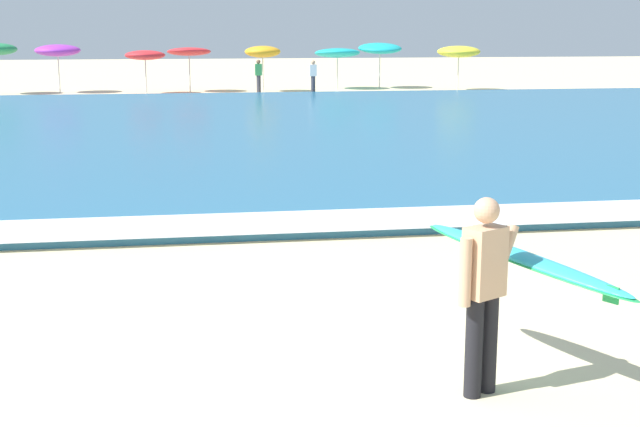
{
  "coord_description": "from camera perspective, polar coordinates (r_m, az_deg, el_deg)",
  "views": [
    {
      "loc": [
        -0.15,
        -7.65,
        3.11
      ],
      "look_at": [
        1.33,
        1.64,
        1.1
      ],
      "focal_mm": 49.31,
      "sensor_mm": 36.0,
      "label": 1
    }
  ],
  "objects": [
    {
      "name": "beach_umbrella_5",
      "position": [
        42.87,
        -3.75,
        10.43
      ],
      "size": [
        1.73,
        1.74,
        2.22
      ],
      "color": "beige",
      "rests_on": "ground"
    },
    {
      "name": "surf_foam",
      "position": [
        13.52,
        -8.18,
        -0.74
      ],
      "size": [
        120.0,
        1.53,
        0.01
      ],
      "primitive_type": "cube",
      "color": "white",
      "rests_on": "sea"
    },
    {
      "name": "sea",
      "position": [
        26.77,
        -8.69,
        5.4
      ],
      "size": [
        120.0,
        28.0,
        0.14
      ],
      "primitive_type": "cube",
      "color": "teal",
      "rests_on": "ground"
    },
    {
      "name": "surfer_with_board",
      "position": [
        7.7,
        11.73,
        -3.92
      ],
      "size": [
        1.39,
        2.16,
        1.73
      ],
      "color": "black",
      "rests_on": "ground"
    },
    {
      "name": "beachgoer_near_row_mid",
      "position": [
        41.29,
        -0.45,
        8.91
      ],
      "size": [
        0.32,
        0.2,
        1.58
      ],
      "color": "#383842",
      "rests_on": "ground"
    },
    {
      "name": "beach_umbrella_2",
      "position": [
        43.89,
        -16.67,
        10.1
      ],
      "size": [
        2.11,
        2.12,
        2.29
      ],
      "color": "beige",
      "rests_on": "ground"
    },
    {
      "name": "beach_umbrella_4",
      "position": [
        43.18,
        -8.5,
        10.35
      ],
      "size": [
        2.09,
        2.12,
        2.2
      ],
      "color": "beige",
      "rests_on": "ground"
    },
    {
      "name": "beachgoer_near_row_left",
      "position": [
        42.02,
        -4.01,
        8.94
      ],
      "size": [
        0.32,
        0.2,
        1.58
      ],
      "color": "#383842",
      "rests_on": "ground"
    },
    {
      "name": "beach_umbrella_8",
      "position": [
        44.11,
        8.99,
        10.33
      ],
      "size": [
        2.1,
        2.1,
        2.19
      ],
      "color": "beige",
      "rests_on": "ground"
    },
    {
      "name": "beach_umbrella_7",
      "position": [
        45.38,
        3.91,
        10.64
      ],
      "size": [
        2.2,
        2.24,
        2.37
      ],
      "color": "beige",
      "rests_on": "ground"
    },
    {
      "name": "beach_umbrella_6",
      "position": [
        44.73,
        1.13,
        10.38
      ],
      "size": [
        2.29,
        2.31,
        2.11
      ],
      "color": "beige",
      "rests_on": "ground"
    },
    {
      "name": "ground_plane",
      "position": [
        8.26,
        -7.45,
        -10.17
      ],
      "size": [
        160.0,
        160.0,
        0.0
      ],
      "primitive_type": "plane",
      "color": "beige"
    },
    {
      "name": "beach_umbrella_3",
      "position": [
        42.19,
        -11.29,
        10.04
      ],
      "size": [
        1.86,
        1.87,
        2.05
      ],
      "color": "beige",
      "rests_on": "ground"
    }
  ]
}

